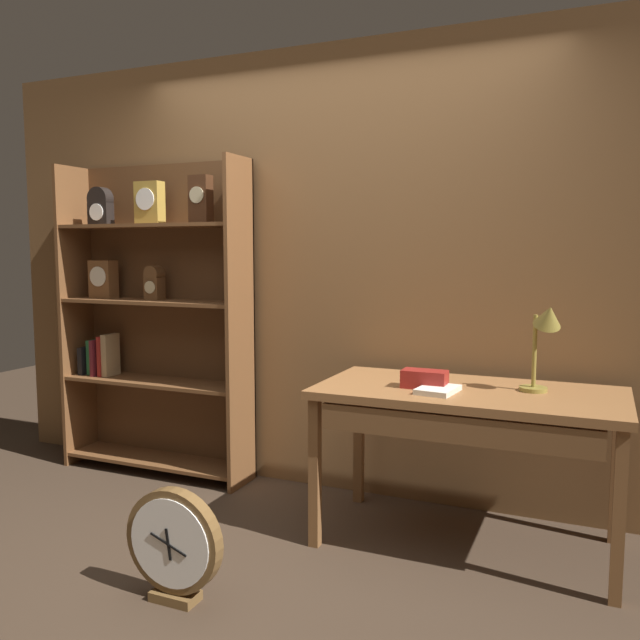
{
  "coord_description": "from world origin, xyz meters",
  "views": [
    {
      "loc": [
        1.42,
        -2.23,
        1.43
      ],
      "look_at": [
        0.14,
        0.73,
        1.08
      ],
      "focal_mm": 36.68,
      "sensor_mm": 36.0,
      "label": 1
    }
  ],
  "objects_px": {
    "workbench": "(467,407)",
    "open_repair_manual": "(438,390)",
    "bookshelf": "(153,315)",
    "round_clock_large": "(174,544)",
    "desk_lamp": "(545,331)",
    "toolbox_small": "(425,379)"
  },
  "relations": [
    {
      "from": "workbench",
      "to": "open_repair_manual",
      "type": "bearing_deg",
      "value": -139.35
    },
    {
      "from": "bookshelf",
      "to": "workbench",
      "type": "relative_size",
      "value": 1.38
    },
    {
      "from": "workbench",
      "to": "round_clock_large",
      "type": "distance_m",
      "value": 1.45
    },
    {
      "from": "bookshelf",
      "to": "desk_lamp",
      "type": "relative_size",
      "value": 4.54
    },
    {
      "from": "workbench",
      "to": "open_repair_manual",
      "type": "height_order",
      "value": "open_repair_manual"
    },
    {
      "from": "bookshelf",
      "to": "toolbox_small",
      "type": "xyz_separation_m",
      "value": [
        1.87,
        -0.36,
        -0.2
      ]
    },
    {
      "from": "desk_lamp",
      "to": "toolbox_small",
      "type": "bearing_deg",
      "value": -169.3
    },
    {
      "from": "bookshelf",
      "to": "round_clock_large",
      "type": "bearing_deg",
      "value": -50.16
    },
    {
      "from": "workbench",
      "to": "round_clock_large",
      "type": "height_order",
      "value": "workbench"
    },
    {
      "from": "open_repair_manual",
      "to": "round_clock_large",
      "type": "bearing_deg",
      "value": -127.96
    },
    {
      "from": "open_repair_manual",
      "to": "round_clock_large",
      "type": "xyz_separation_m",
      "value": [
        -0.87,
        -0.87,
        -0.54
      ]
    },
    {
      "from": "workbench",
      "to": "desk_lamp",
      "type": "height_order",
      "value": "desk_lamp"
    },
    {
      "from": "bookshelf",
      "to": "toolbox_small",
      "type": "bearing_deg",
      "value": -10.97
    },
    {
      "from": "toolbox_small",
      "to": "round_clock_large",
      "type": "distance_m",
      "value": 1.35
    },
    {
      "from": "workbench",
      "to": "desk_lamp",
      "type": "bearing_deg",
      "value": 11.39
    },
    {
      "from": "bookshelf",
      "to": "toolbox_small",
      "type": "distance_m",
      "value": 1.92
    },
    {
      "from": "bookshelf",
      "to": "round_clock_large",
      "type": "height_order",
      "value": "bookshelf"
    },
    {
      "from": "workbench",
      "to": "round_clock_large",
      "type": "relative_size",
      "value": 3.02
    },
    {
      "from": "bookshelf",
      "to": "desk_lamp",
      "type": "distance_m",
      "value": 2.42
    },
    {
      "from": "round_clock_large",
      "to": "workbench",
      "type": "bearing_deg",
      "value": 44.42
    },
    {
      "from": "workbench",
      "to": "toolbox_small",
      "type": "distance_m",
      "value": 0.24
    },
    {
      "from": "workbench",
      "to": "open_repair_manual",
      "type": "xyz_separation_m",
      "value": [
        -0.12,
        -0.1,
        0.09
      ]
    }
  ]
}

